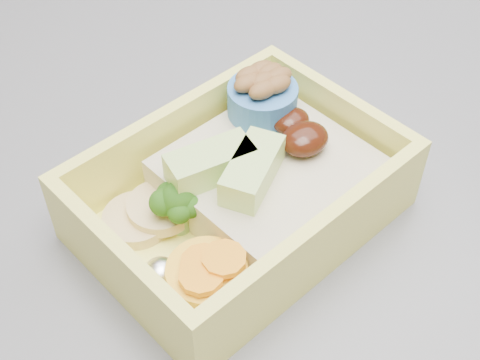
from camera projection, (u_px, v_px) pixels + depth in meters
bento_box at (244, 187)px, 0.44m from camera, size 0.22×0.18×0.07m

